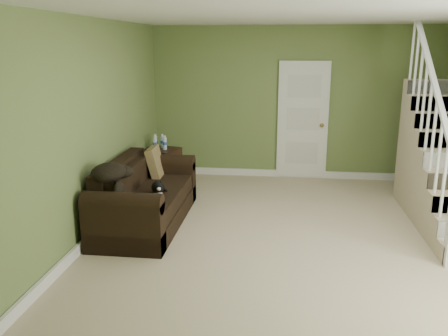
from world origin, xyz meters
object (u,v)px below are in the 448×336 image
(cat, at_px, (157,187))
(sofa, at_px, (144,200))
(banana, at_px, (140,198))
(side_table, at_px, (162,167))

(cat, bearing_deg, sofa, 133.21)
(banana, bearing_deg, sofa, 96.55)
(cat, distance_m, banana, 0.30)
(side_table, xyz_separation_m, cat, (0.42, -1.83, 0.21))
(sofa, relative_size, cat, 4.87)
(sofa, height_order, side_table, side_table)
(sofa, distance_m, side_table, 1.71)
(cat, relative_size, banana, 2.61)
(cat, xyz_separation_m, banana, (-0.16, -0.25, -0.06))
(sofa, relative_size, side_table, 2.48)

